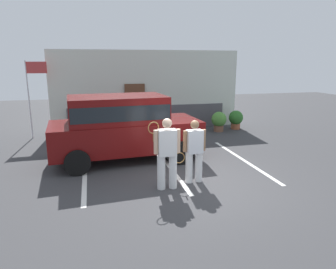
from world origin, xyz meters
The scene contains 11 objects.
ground_plane centered at (0.00, 0.00, 0.00)m, with size 40.00×40.00×0.00m, color #38383A.
parking_stripe_0 centered at (-2.84, 1.50, 0.00)m, with size 0.12×4.40×0.01m, color silver.
parking_stripe_1 centered at (-0.38, 1.50, 0.00)m, with size 0.12×4.40×0.01m, color silver.
parking_stripe_2 centered at (2.07, 1.50, 0.00)m, with size 0.12×4.40×0.01m, color silver.
house_frontage centered at (-0.01, 6.88, 1.68)m, with size 8.57×0.40×3.56m.
parked_suv centered at (-1.64, 2.44, 1.15)m, with size 4.72×2.42×2.05m.
tennis_player_man centered at (-0.84, -0.10, 0.92)m, with size 0.79×0.28×1.76m.
tennis_player_woman centered at (-0.07, 0.13, 0.85)m, with size 0.87×0.27×1.64m.
potted_plant_by_porch centered at (2.96, 5.54, 0.49)m, with size 0.67×0.67×0.89m.
potted_plant_secondary centered at (3.92, 5.81, 0.48)m, with size 0.65×0.65×0.86m.
flag_pole centered at (-4.77, 6.24, 2.15)m, with size 0.80×0.06×3.11m.
Camera 1 is at (-2.55, -7.00, 3.07)m, focal length 32.82 mm.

